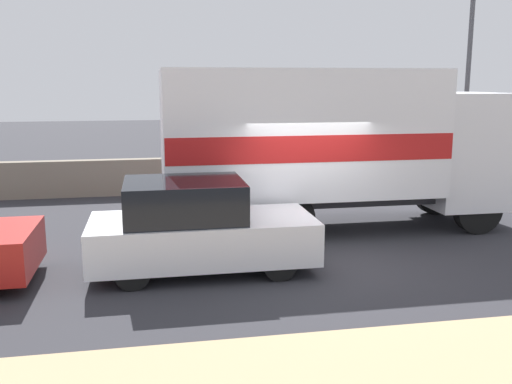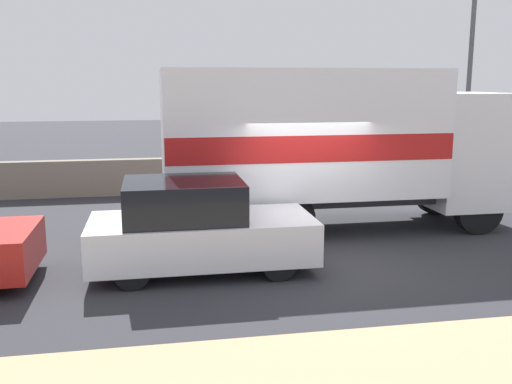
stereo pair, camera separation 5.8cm
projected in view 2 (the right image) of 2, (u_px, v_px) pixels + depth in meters
name	position (u px, v px, depth m)	size (l,w,h in m)	color
ground_plane	(319.00, 259.00, 10.75)	(80.00, 80.00, 0.00)	#2D2D33
stone_wall_backdrop	(254.00, 173.00, 17.38)	(60.00, 0.35, 1.06)	gray
street_lamp	(472.00, 41.00, 16.64)	(0.56, 0.28, 7.78)	#4C4C51
box_truck	(328.00, 141.00, 12.52)	(7.64, 2.52, 3.55)	silver
car_hatchback	(197.00, 227.00, 9.97)	(3.89, 1.78, 1.62)	silver
pedestrian	(460.00, 165.00, 17.12)	(0.35, 0.35, 1.59)	slate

